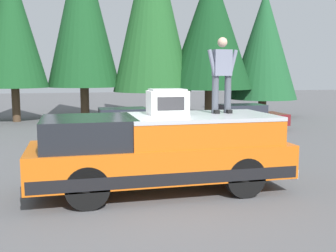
{
  "coord_description": "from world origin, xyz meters",
  "views": [
    {
      "loc": [
        -8.11,
        1.35,
        2.56
      ],
      "look_at": [
        0.68,
        -0.81,
        1.35
      ],
      "focal_mm": 42.73,
      "sensor_mm": 36.0,
      "label": 1
    }
  ],
  "objects": [
    {
      "name": "conifer_left",
      "position": [
        13.4,
        -6.37,
        5.02
      ],
      "size": [
        4.71,
        4.71,
        8.41
      ],
      "color": "#4C3826",
      "rests_on": "ground"
    },
    {
      "name": "conifer_center_left",
      "position": [
        14.14,
        -3.2,
        6.16
      ],
      "size": [
        4.42,
        4.42,
        10.84
      ],
      "color": "#4C3826",
      "rests_on": "ground"
    },
    {
      "name": "parked_car_navy",
      "position": [
        7.74,
        -0.61,
        0.58
      ],
      "size": [
        1.64,
        4.1,
        1.16
      ],
      "color": "navy",
      "rests_on": "ground"
    },
    {
      "name": "compressor_unit",
      "position": [
        0.37,
        -0.72,
        1.93
      ],
      "size": [
        0.65,
        0.84,
        0.56
      ],
      "color": "silver",
      "rests_on": "pickup_truck"
    },
    {
      "name": "person_on_truck_bed",
      "position": [
        0.38,
        -1.98,
        2.55
      ],
      "size": [
        0.29,
        0.72,
        1.69
      ],
      "color": "#4C515B",
      "rests_on": "pickup_truck"
    },
    {
      "name": "conifer_right",
      "position": [
        14.13,
        4.12,
        4.99
      ],
      "size": [
        3.44,
        3.44,
        8.23
      ],
      "color": "#4C3826",
      "rests_on": "ground"
    },
    {
      "name": "conifer_center_right",
      "position": [
        15.09,
        0.54,
        5.99
      ],
      "size": [
        4.04,
        4.04,
        10.24
      ],
      "color": "#4C3826",
      "rests_on": "ground"
    },
    {
      "name": "ground_plane",
      "position": [
        0.0,
        0.0,
        0.0
      ],
      "size": [
        90.0,
        90.0,
        0.0
      ],
      "primitive_type": "plane",
      "color": "#565659"
    },
    {
      "name": "conifer_far_left",
      "position": [
        13.48,
        -9.7,
        4.17
      ],
      "size": [
        3.92,
        3.92,
        7.33
      ],
      "color": "#4C3826",
      "rests_on": "ground"
    },
    {
      "name": "pickup_truck",
      "position": [
        0.18,
        -0.52,
        0.87
      ],
      "size": [
        2.01,
        5.54,
        1.65
      ],
      "color": "orange",
      "rests_on": "ground"
    },
    {
      "name": "parked_car_maroon",
      "position": [
        8.34,
        -6.01,
        0.58
      ],
      "size": [
        1.64,
        4.1,
        1.16
      ],
      "color": "maroon",
      "rests_on": "ground"
    }
  ]
}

